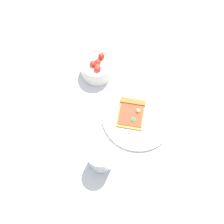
{
  "coord_description": "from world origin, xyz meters",
  "views": [
    {
      "loc": [
        0.13,
        0.33,
        0.94
      ],
      "look_at": [
        0.1,
        -0.02,
        0.03
      ],
      "focal_mm": 44.42,
      "sensor_mm": 36.0,
      "label": 1
    }
  ],
  "objects_px": {
    "salad_bowl": "(96,67)",
    "soda_glass": "(101,158)",
    "pizza_slice_main": "(132,111)",
    "plate": "(138,116)"
  },
  "relations": [
    {
      "from": "pizza_slice_main",
      "to": "soda_glass",
      "type": "bearing_deg",
      "value": 54.54
    },
    {
      "from": "pizza_slice_main",
      "to": "soda_glass",
      "type": "height_order",
      "value": "soda_glass"
    },
    {
      "from": "plate",
      "to": "soda_glass",
      "type": "height_order",
      "value": "soda_glass"
    },
    {
      "from": "pizza_slice_main",
      "to": "soda_glass",
      "type": "distance_m",
      "value": 0.21
    },
    {
      "from": "soda_glass",
      "to": "salad_bowl",
      "type": "bearing_deg",
      "value": -90.69
    },
    {
      "from": "plate",
      "to": "pizza_slice_main",
      "type": "relative_size",
      "value": 1.99
    },
    {
      "from": "pizza_slice_main",
      "to": "soda_glass",
      "type": "relative_size",
      "value": 1.04
    },
    {
      "from": "salad_bowl",
      "to": "soda_glass",
      "type": "height_order",
      "value": "soda_glass"
    },
    {
      "from": "plate",
      "to": "salad_bowl",
      "type": "relative_size",
      "value": 2.17
    },
    {
      "from": "salad_bowl",
      "to": "soda_glass",
      "type": "xyz_separation_m",
      "value": [
        0.0,
        0.34,
        0.02
      ]
    }
  ]
}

